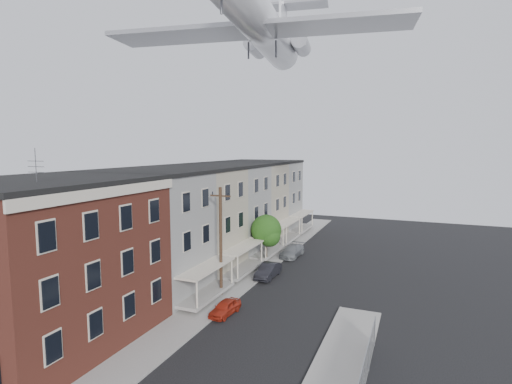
% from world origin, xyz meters
% --- Properties ---
extents(sidewalk_left, '(3.00, 62.00, 0.12)m').
position_xyz_m(sidewalk_left, '(-5.50, 24.00, 0.06)').
color(sidewalk_left, gray).
rests_on(sidewalk_left, ground).
extents(curb_left, '(0.15, 62.00, 0.14)m').
position_xyz_m(curb_left, '(-4.05, 24.00, 0.07)').
color(curb_left, gray).
rests_on(curb_left, ground).
extents(corner_building, '(10.31, 12.30, 12.15)m').
position_xyz_m(corner_building, '(-12.00, 7.00, 5.16)').
color(corner_building, '#3B1913').
rests_on(corner_building, ground).
extents(row_house_a, '(11.98, 7.00, 10.30)m').
position_xyz_m(row_house_a, '(-11.96, 16.50, 5.13)').
color(row_house_a, slate).
rests_on(row_house_a, ground).
extents(row_house_b, '(11.98, 7.00, 10.30)m').
position_xyz_m(row_house_b, '(-11.96, 23.50, 5.13)').
color(row_house_b, gray).
rests_on(row_house_b, ground).
extents(row_house_c, '(11.98, 7.00, 10.30)m').
position_xyz_m(row_house_c, '(-11.96, 30.50, 5.13)').
color(row_house_c, slate).
rests_on(row_house_c, ground).
extents(row_house_d, '(11.98, 7.00, 10.30)m').
position_xyz_m(row_house_d, '(-11.96, 37.50, 5.13)').
color(row_house_d, gray).
rests_on(row_house_d, ground).
extents(row_house_e, '(11.98, 7.00, 10.30)m').
position_xyz_m(row_house_e, '(-11.96, 44.50, 5.13)').
color(row_house_e, slate).
rests_on(row_house_e, ground).
extents(utility_pole, '(1.80, 0.26, 9.00)m').
position_xyz_m(utility_pole, '(-5.60, 18.00, 4.67)').
color(utility_pole, black).
rests_on(utility_pole, ground).
extents(street_tree, '(3.22, 3.20, 5.20)m').
position_xyz_m(street_tree, '(-5.27, 27.92, 3.45)').
color(street_tree, black).
rests_on(street_tree, ground).
extents(car_near, '(1.53, 3.22, 1.07)m').
position_xyz_m(car_near, '(-3.60, 14.69, 0.53)').
color(car_near, '#A82715').
rests_on(car_near, ground).
extents(car_mid, '(1.46, 4.03, 1.32)m').
position_xyz_m(car_mid, '(-3.60, 23.76, 0.66)').
color(car_mid, black).
rests_on(car_mid, ground).
extents(car_far, '(2.03, 4.52, 1.29)m').
position_xyz_m(car_far, '(-3.60, 31.51, 0.64)').
color(car_far, slate).
rests_on(car_far, ground).
extents(airplane, '(23.07, 26.35, 7.58)m').
position_xyz_m(airplane, '(-2.95, 20.21, 21.86)').
color(airplane, white).
rests_on(airplane, ground).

